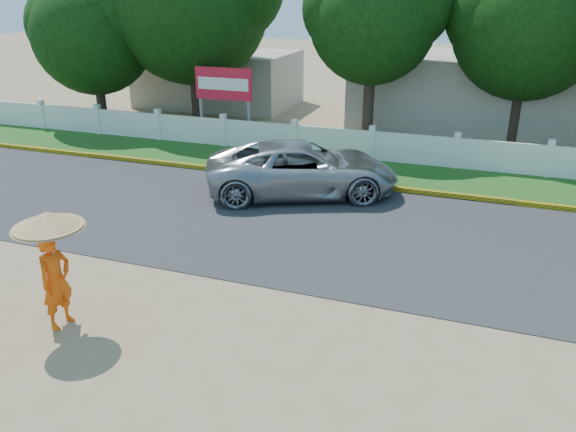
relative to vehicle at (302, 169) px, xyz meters
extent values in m
plane|color=#9E8460|center=(1.27, -6.89, -0.81)|extent=(120.00, 120.00, 0.00)
cube|color=#38383A|center=(1.27, -2.39, -0.80)|extent=(60.00, 7.00, 0.02)
cube|color=#2D601E|center=(1.27, 2.86, -0.79)|extent=(60.00, 3.50, 0.03)
cube|color=yellow|center=(1.27, 1.16, -0.73)|extent=(40.00, 0.18, 0.16)
cube|color=silver|center=(1.27, 4.31, -0.26)|extent=(40.00, 0.10, 1.10)
cube|color=#B7AD99|center=(4.27, 11.11, 0.79)|extent=(10.00, 6.00, 3.20)
cube|color=#B7AD99|center=(-8.73, 12.11, 0.59)|extent=(8.00, 5.00, 2.80)
imported|color=#9EA0A6|center=(0.00, 0.00, 0.00)|extent=(6.39, 4.78, 1.61)
imported|color=#F2550C|center=(-2.01, -8.47, 0.12)|extent=(0.52, 0.72, 1.86)
cylinder|color=gray|center=(-1.96, -8.47, 0.84)|extent=(0.03, 0.03, 1.21)
cone|color=#AE8650|center=(-1.96, -8.47, 1.35)|extent=(1.27, 1.27, 0.31)
cylinder|color=gray|center=(-6.29, 5.41, 0.19)|extent=(0.12, 0.12, 2.00)
cylinder|color=gray|center=(-4.09, 5.41, 0.19)|extent=(0.12, 0.12, 2.00)
cube|color=red|center=(-5.19, 5.41, 1.49)|extent=(2.50, 0.12, 1.30)
cube|color=silver|center=(-5.19, 5.35, 1.49)|extent=(2.25, 0.02, 0.49)
cylinder|color=#473828|center=(0.52, 7.05, 0.91)|extent=(0.44, 0.44, 3.44)
sphere|color=#14410F|center=(0.52, 7.05, 4.00)|extent=(4.98, 4.98, 4.98)
cylinder|color=#473828|center=(-12.02, 6.31, 0.46)|extent=(0.44, 0.44, 2.52)
sphere|color=#14410F|center=(-12.02, 6.31, 3.19)|extent=(5.36, 5.36, 5.36)
cylinder|color=#473828|center=(-7.92, 7.98, 0.87)|extent=(0.44, 0.44, 3.35)
sphere|color=#14410F|center=(-7.92, 7.98, 4.49)|extent=(7.08, 7.08, 7.08)
cylinder|color=#473828|center=(6.18, 8.23, 0.75)|extent=(0.44, 0.44, 3.12)
sphere|color=#14410F|center=(6.18, 8.23, 3.87)|extent=(5.67, 5.67, 5.67)
camera|label=1|loc=(5.08, -15.64, 5.15)|focal=35.00mm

